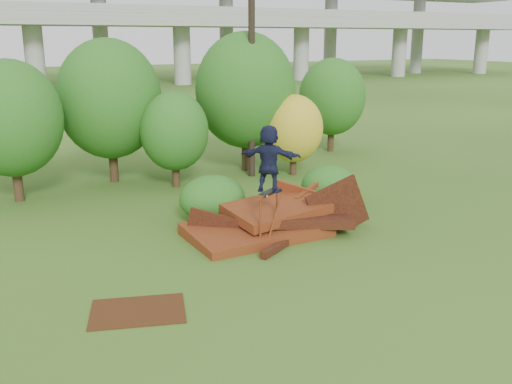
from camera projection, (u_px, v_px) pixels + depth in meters
name	position (u px, v px, depth m)	size (l,w,h in m)	color
ground	(317.00, 264.00, 15.18)	(240.00, 240.00, 0.00)	#2D5116
scrap_pile	(273.00, 222.00, 17.48)	(5.79, 3.44, 2.13)	#51260E
grind_rail	(269.00, 211.00, 16.55)	(1.16, 0.84, 1.47)	maroon
skateboard	(269.00, 192.00, 16.40)	(0.82, 0.67, 0.09)	black
skater	(269.00, 159.00, 16.15)	(1.78, 0.57, 1.92)	#171A38
flat_plate	(138.00, 311.00, 12.51)	(2.05, 1.46, 0.03)	#3C1F0C
tree_0	(11.00, 119.00, 20.30)	(3.65, 3.65, 5.15)	black
tree_1	(109.00, 99.00, 23.06)	(4.21, 4.21, 5.86)	black
tree_2	(174.00, 131.00, 22.50)	(2.72, 2.72, 3.84)	black
tree_3	(245.00, 91.00, 25.11)	(4.42, 4.42, 6.14)	black
tree_4	(294.00, 129.00, 24.61)	(2.55, 2.55, 3.52)	black
tree_5	(332.00, 97.00, 29.64)	(3.47, 3.47, 4.87)	black
shrub_left	(212.00, 198.00, 18.61)	(2.19, 2.02, 1.51)	#1B4312
shrub_right	(329.00, 185.00, 20.49)	(2.01, 1.84, 1.42)	#1B4312
utility_pole	(252.00, 69.00, 23.70)	(1.40, 0.28, 9.04)	black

